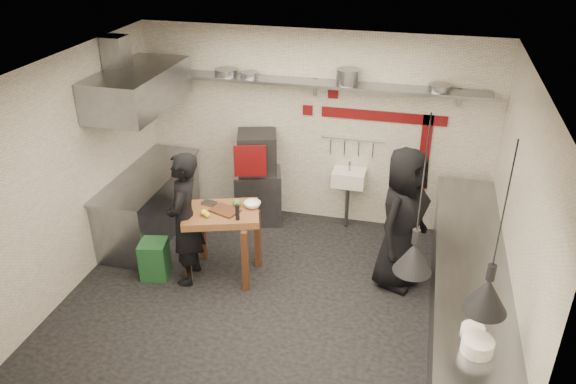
% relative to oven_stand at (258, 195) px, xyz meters
% --- Properties ---
extents(floor, '(5.00, 5.00, 0.00)m').
position_rel_oven_stand_xyz_m(floor, '(0.77, -1.80, -0.40)').
color(floor, black).
rests_on(floor, ground).
extents(ceiling, '(5.00, 5.00, 0.00)m').
position_rel_oven_stand_xyz_m(ceiling, '(0.77, -1.80, 2.40)').
color(ceiling, beige).
rests_on(ceiling, floor).
extents(wall_back, '(5.00, 0.04, 2.80)m').
position_rel_oven_stand_xyz_m(wall_back, '(0.77, 0.30, 1.00)').
color(wall_back, white).
rests_on(wall_back, floor).
extents(wall_front, '(5.00, 0.04, 2.80)m').
position_rel_oven_stand_xyz_m(wall_front, '(0.77, -3.90, 1.00)').
color(wall_front, white).
rests_on(wall_front, floor).
extents(wall_left, '(0.04, 4.20, 2.80)m').
position_rel_oven_stand_xyz_m(wall_left, '(-1.73, -1.80, 1.00)').
color(wall_left, white).
rests_on(wall_left, floor).
extents(wall_right, '(0.04, 4.20, 2.80)m').
position_rel_oven_stand_xyz_m(wall_right, '(3.27, -1.80, 1.00)').
color(wall_right, white).
rests_on(wall_right, floor).
extents(red_band_horiz, '(1.70, 0.02, 0.14)m').
position_rel_oven_stand_xyz_m(red_band_horiz, '(1.72, 0.28, 1.28)').
color(red_band_horiz, '#610C0F').
rests_on(red_band_horiz, wall_back).
extents(red_band_vert, '(0.14, 0.02, 1.10)m').
position_rel_oven_stand_xyz_m(red_band_vert, '(2.32, 0.28, 0.80)').
color(red_band_vert, '#610C0F').
rests_on(red_band_vert, wall_back).
extents(red_tile_a, '(0.14, 0.02, 0.14)m').
position_rel_oven_stand_xyz_m(red_tile_a, '(1.02, 0.28, 1.55)').
color(red_tile_a, '#610C0F').
rests_on(red_tile_a, wall_back).
extents(red_tile_b, '(0.14, 0.02, 0.14)m').
position_rel_oven_stand_xyz_m(red_tile_b, '(0.67, 0.28, 1.28)').
color(red_tile_b, '#610C0F').
rests_on(red_tile_b, wall_back).
extents(back_shelf, '(4.60, 0.34, 0.04)m').
position_rel_oven_stand_xyz_m(back_shelf, '(0.77, 0.12, 1.72)').
color(back_shelf, slate).
rests_on(back_shelf, wall_back).
extents(shelf_bracket_left, '(0.04, 0.06, 0.24)m').
position_rel_oven_stand_xyz_m(shelf_bracket_left, '(-1.13, 0.27, 1.62)').
color(shelf_bracket_left, slate).
rests_on(shelf_bracket_left, wall_back).
extents(shelf_bracket_mid, '(0.04, 0.06, 0.24)m').
position_rel_oven_stand_xyz_m(shelf_bracket_mid, '(0.77, 0.27, 1.62)').
color(shelf_bracket_mid, slate).
rests_on(shelf_bracket_mid, wall_back).
extents(shelf_bracket_right, '(0.04, 0.06, 0.24)m').
position_rel_oven_stand_xyz_m(shelf_bracket_right, '(2.67, 0.27, 1.62)').
color(shelf_bracket_right, slate).
rests_on(shelf_bracket_right, wall_back).
extents(pan_far_left, '(0.32, 0.32, 0.09)m').
position_rel_oven_stand_xyz_m(pan_far_left, '(-0.45, 0.12, 1.79)').
color(pan_far_left, slate).
rests_on(pan_far_left, back_shelf).
extents(pan_mid_left, '(0.26, 0.26, 0.07)m').
position_rel_oven_stand_xyz_m(pan_mid_left, '(-0.12, 0.12, 1.78)').
color(pan_mid_left, slate).
rests_on(pan_mid_left, back_shelf).
extents(stock_pot, '(0.36, 0.36, 0.20)m').
position_rel_oven_stand_xyz_m(stock_pot, '(1.24, 0.12, 1.84)').
color(stock_pot, slate).
rests_on(stock_pot, back_shelf).
extents(pan_right, '(0.31, 0.31, 0.08)m').
position_rel_oven_stand_xyz_m(pan_right, '(2.41, 0.12, 1.78)').
color(pan_right, slate).
rests_on(pan_right, back_shelf).
extents(oven_stand, '(0.82, 0.78, 0.80)m').
position_rel_oven_stand_xyz_m(oven_stand, '(0.00, 0.00, 0.00)').
color(oven_stand, slate).
rests_on(oven_stand, floor).
extents(combi_oven, '(0.67, 0.64, 0.58)m').
position_rel_oven_stand_xyz_m(combi_oven, '(0.01, -0.00, 0.69)').
color(combi_oven, black).
rests_on(combi_oven, oven_stand).
extents(oven_door, '(0.44, 0.15, 0.46)m').
position_rel_oven_stand_xyz_m(oven_door, '(-0.00, -0.32, 0.69)').
color(oven_door, '#610C0F').
rests_on(oven_door, combi_oven).
extents(oven_glass, '(0.35, 0.12, 0.34)m').
position_rel_oven_stand_xyz_m(oven_glass, '(-0.05, -0.30, 0.69)').
color(oven_glass, black).
rests_on(oven_glass, oven_door).
extents(hand_sink, '(0.46, 0.34, 0.22)m').
position_rel_oven_stand_xyz_m(hand_sink, '(1.32, 0.12, 0.38)').
color(hand_sink, white).
rests_on(hand_sink, wall_back).
extents(sink_tap, '(0.03, 0.03, 0.14)m').
position_rel_oven_stand_xyz_m(sink_tap, '(1.32, 0.12, 0.56)').
color(sink_tap, slate).
rests_on(sink_tap, hand_sink).
extents(sink_drain, '(0.06, 0.06, 0.66)m').
position_rel_oven_stand_xyz_m(sink_drain, '(1.32, 0.08, -0.06)').
color(sink_drain, slate).
rests_on(sink_drain, floor).
extents(utensil_rail, '(0.90, 0.02, 0.02)m').
position_rel_oven_stand_xyz_m(utensil_rail, '(1.32, 0.26, 0.92)').
color(utensil_rail, slate).
rests_on(utensil_rail, wall_back).
extents(counter_right, '(0.70, 3.80, 0.90)m').
position_rel_oven_stand_xyz_m(counter_right, '(2.92, -1.80, 0.05)').
color(counter_right, slate).
rests_on(counter_right, floor).
extents(counter_right_top, '(0.76, 3.90, 0.03)m').
position_rel_oven_stand_xyz_m(counter_right_top, '(2.92, -1.80, 0.52)').
color(counter_right_top, slate).
rests_on(counter_right_top, counter_right).
extents(plate_stack, '(0.32, 0.32, 0.13)m').
position_rel_oven_stand_xyz_m(plate_stack, '(2.89, -3.22, 0.60)').
color(plate_stack, white).
rests_on(plate_stack, counter_right_top).
extents(small_bowl_right, '(0.22, 0.22, 0.05)m').
position_rel_oven_stand_xyz_m(small_bowl_right, '(2.87, -2.98, 0.56)').
color(small_bowl_right, white).
rests_on(small_bowl_right, counter_right_top).
extents(counter_left, '(0.70, 1.90, 0.90)m').
position_rel_oven_stand_xyz_m(counter_left, '(-1.38, -0.75, 0.05)').
color(counter_left, slate).
rests_on(counter_left, floor).
extents(counter_left_top, '(0.76, 2.00, 0.03)m').
position_rel_oven_stand_xyz_m(counter_left_top, '(-1.38, -0.75, 0.52)').
color(counter_left_top, slate).
rests_on(counter_left_top, counter_left).
extents(extractor_hood, '(0.78, 1.60, 0.50)m').
position_rel_oven_stand_xyz_m(extractor_hood, '(-1.33, -0.75, 1.75)').
color(extractor_hood, slate).
rests_on(extractor_hood, ceiling).
extents(hood_duct, '(0.28, 0.28, 0.50)m').
position_rel_oven_stand_xyz_m(hood_duct, '(-1.58, -0.75, 2.15)').
color(hood_duct, slate).
rests_on(hood_duct, ceiling).
extents(green_bin, '(0.39, 0.39, 0.50)m').
position_rel_oven_stand_xyz_m(green_bin, '(-0.85, -1.73, -0.15)').
color(green_bin, '#1D5229').
rests_on(green_bin, floor).
extents(prep_table, '(1.08, 0.90, 0.92)m').
position_rel_oven_stand_xyz_m(prep_table, '(-0.02, -1.46, 0.06)').
color(prep_table, brown).
rests_on(prep_table, floor).
extents(cutting_board, '(0.40, 0.34, 0.02)m').
position_rel_oven_stand_xyz_m(cutting_board, '(0.03, -1.46, 0.53)').
color(cutting_board, '#542F1C').
rests_on(cutting_board, prep_table).
extents(pepper_mill, '(0.06, 0.06, 0.20)m').
position_rel_oven_stand_xyz_m(pepper_mill, '(0.24, -1.61, 0.62)').
color(pepper_mill, black).
rests_on(pepper_mill, prep_table).
extents(lemon_a, '(0.09, 0.09, 0.08)m').
position_rel_oven_stand_xyz_m(lemon_a, '(-0.18, -1.62, 0.56)').
color(lemon_a, yellow).
rests_on(lemon_a, prep_table).
extents(lemon_b, '(0.09, 0.09, 0.07)m').
position_rel_oven_stand_xyz_m(lemon_b, '(-0.13, -1.65, 0.56)').
color(lemon_b, yellow).
rests_on(lemon_b, prep_table).
extents(veg_ball, '(0.12, 0.12, 0.11)m').
position_rel_oven_stand_xyz_m(veg_ball, '(0.13, -1.32, 0.57)').
color(veg_ball, '#447C37').
rests_on(veg_ball, prep_table).
extents(steel_tray, '(0.19, 0.15, 0.03)m').
position_rel_oven_stand_xyz_m(steel_tray, '(-0.22, -1.34, 0.54)').
color(steel_tray, slate).
rests_on(steel_tray, prep_table).
extents(bowl, '(0.27, 0.27, 0.07)m').
position_rel_oven_stand_xyz_m(bowl, '(0.32, -1.27, 0.55)').
color(bowl, white).
rests_on(bowl, prep_table).
extents(heat_lamp_near, '(0.46, 0.46, 1.52)m').
position_rel_oven_stand_xyz_m(heat_lamp_near, '(2.30, -2.68, 1.64)').
color(heat_lamp_near, black).
rests_on(heat_lamp_near, ceiling).
extents(heat_lamp_far, '(0.40, 0.40, 1.52)m').
position_rel_oven_stand_xyz_m(heat_lamp_far, '(2.90, -3.10, 1.64)').
color(heat_lamp_far, black).
rests_on(heat_lamp_far, ceiling).
extents(chef_left, '(0.49, 0.68, 1.73)m').
position_rel_oven_stand_xyz_m(chef_left, '(-0.41, -1.67, 0.46)').
color(chef_left, black).
rests_on(chef_left, floor).
extents(chef_right, '(0.89, 1.05, 1.82)m').
position_rel_oven_stand_xyz_m(chef_right, '(2.14, -1.11, 0.51)').
color(chef_right, black).
rests_on(chef_right, floor).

